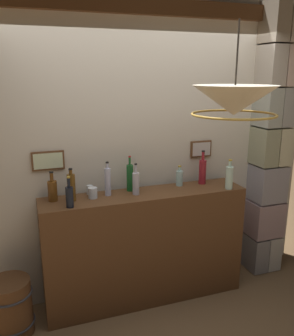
{
  "coord_description": "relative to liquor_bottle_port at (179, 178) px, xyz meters",
  "views": [
    {
      "loc": [
        -1.01,
        -2.08,
        2.14
      ],
      "look_at": [
        0.0,
        0.78,
        1.33
      ],
      "focal_mm": 38.16,
      "sensor_mm": 36.0,
      "label": 1
    }
  ],
  "objects": [
    {
      "name": "liquor_bottle_bourbon",
      "position": [
        -0.5,
        0.01,
        0.05
      ],
      "size": [
        0.06,
        0.06,
        0.33
      ],
      "color": "#175823",
      "rests_on": "bar_shelf_unit"
    },
    {
      "name": "liquor_bottle_amaro",
      "position": [
        -0.72,
        -0.05,
        0.05
      ],
      "size": [
        0.06,
        0.06,
        0.31
      ],
      "color": "silver",
      "rests_on": "bar_shelf_unit"
    },
    {
      "name": "liquor_bottle_port",
      "position": [
        0.0,
        0.0,
        0.0
      ],
      "size": [
        0.07,
        0.07,
        0.2
      ],
      "color": "#A9D1CD",
      "rests_on": "bar_shelf_unit"
    },
    {
      "name": "stone_pillar",
      "position": [
        1.02,
        0.01,
        0.24
      ],
      "size": [
        0.35,
        0.35,
        2.79
      ],
      "color": "gray",
      "rests_on": "ground"
    },
    {
      "name": "liquor_bottle_gin",
      "position": [
        0.4,
        -0.25,
        0.04
      ],
      "size": [
        0.07,
        0.07,
        0.28
      ],
      "color": "silver",
      "rests_on": "bar_shelf_unit"
    },
    {
      "name": "panelled_rear_partition",
      "position": [
        -0.39,
        0.16,
        0.35
      ],
      "size": [
        3.72,
        0.15,
        2.87
      ],
      "color": "beige",
      "rests_on": "ground"
    },
    {
      "name": "liquor_bottle_rye",
      "position": [
        -1.2,
        -0.03,
        0.02
      ],
      "size": [
        0.08,
        0.08,
        0.26
      ],
      "color": "brown",
      "rests_on": "bar_shelf_unit"
    },
    {
      "name": "liquor_bottle_scotch",
      "position": [
        -1.08,
        -0.23,
        0.02
      ],
      "size": [
        0.06,
        0.06,
        0.26
      ],
      "color": "black",
      "rests_on": "bar_shelf_unit"
    },
    {
      "name": "liquor_bottle_tequila",
      "position": [
        0.24,
        -0.02,
        0.05
      ],
      "size": [
        0.07,
        0.07,
        0.33
      ],
      "color": "maroon",
      "rests_on": "bar_shelf_unit"
    },
    {
      "name": "liquor_bottle_mezcal",
      "position": [
        -0.48,
        -0.11,
        0.03
      ],
      "size": [
        0.06,
        0.06,
        0.29
      ],
      "color": "silver",
      "rests_on": "bar_shelf_unit"
    },
    {
      "name": "glass_tumbler_highball",
      "position": [
        -0.86,
        -0.08,
        -0.03
      ],
      "size": [
        0.08,
        0.08,
        0.09
      ],
      "color": "silver",
      "rests_on": "bar_shelf_unit"
    },
    {
      "name": "liquor_bottle_vodka",
      "position": [
        -1.04,
        -0.08,
        0.04
      ],
      "size": [
        0.07,
        0.07,
        0.28
      ],
      "color": "brown",
      "rests_on": "bar_shelf_unit"
    },
    {
      "name": "glass_tumbler_rocks",
      "position": [
        -0.87,
        0.03,
        -0.04
      ],
      "size": [
        0.06,
        0.06,
        0.08
      ],
      "color": "silver",
      "rests_on": "bar_shelf_unit"
    },
    {
      "name": "pendant_lamp",
      "position": [
        -0.03,
        -0.91,
        0.79
      ],
      "size": [
        0.58,
        0.58,
        0.62
      ],
      "color": "#EFE5C6"
    },
    {
      "name": "wooden_barrel",
      "position": [
        -1.62,
        -0.22,
        -0.91
      ],
      "size": [
        0.38,
        0.38,
        0.49
      ],
      "color": "brown",
      "rests_on": "ground"
    },
    {
      "name": "bar_shelf_unit",
      "position": [
        -0.39,
        -0.11,
        -0.62
      ],
      "size": [
        1.89,
        0.39,
        1.08
      ],
      "primitive_type": "cube",
      "color": "brown",
      "rests_on": "ground"
    }
  ]
}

